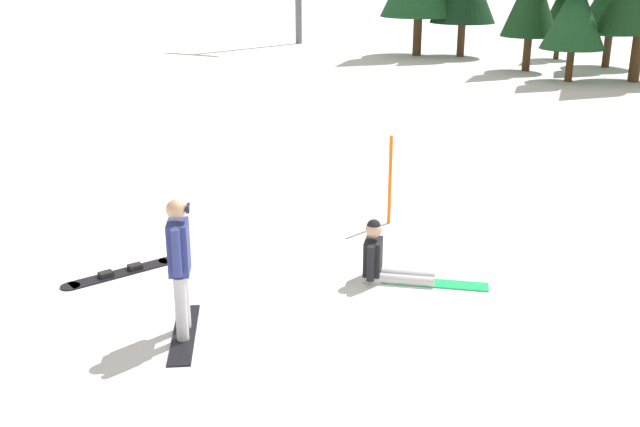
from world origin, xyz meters
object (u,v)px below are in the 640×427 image
object	(u,v)px
snowboarder_foreground	(180,265)
snowboarder_midground	(386,260)
pine_tree_twin	(562,0)
trail_marker_pole	(390,180)
loose_snowboard_far_spare	(121,272)

from	to	relation	value
snowboarder_foreground	snowboarder_midground	xyz separation A→B (m)	(1.58, 2.68, -0.62)
snowboarder_foreground	snowboarder_midground	world-z (taller)	snowboarder_foreground
pine_tree_twin	snowboarder_midground	bearing A→B (deg)	-84.36
snowboarder_foreground	trail_marker_pole	size ratio (longest dim) A/B	1.12
snowboarder_foreground	snowboarder_midground	bearing A→B (deg)	59.53
snowboarder_midground	pine_tree_twin	world-z (taller)	pine_tree_twin
trail_marker_pole	pine_tree_twin	distance (m)	24.67
trail_marker_pole	pine_tree_twin	world-z (taller)	pine_tree_twin
pine_tree_twin	snowboarder_foreground	bearing A→B (deg)	-87.92
snowboarder_foreground	pine_tree_twin	bearing A→B (deg)	92.08
snowboarder_foreground	trail_marker_pole	world-z (taller)	snowboarder_foreground
snowboarder_midground	loose_snowboard_far_spare	bearing A→B (deg)	-155.80
snowboarder_midground	pine_tree_twin	size ratio (longest dim) A/B	0.37
snowboarder_foreground	pine_tree_twin	distance (m)	29.59
snowboarder_foreground	loose_snowboard_far_spare	xyz separation A→B (m)	(-1.99, 1.08, -0.91)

